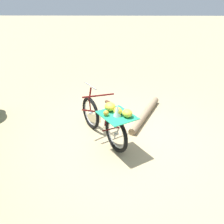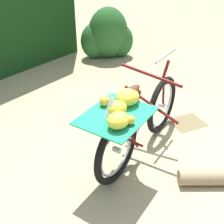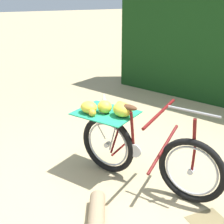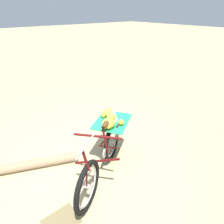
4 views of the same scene
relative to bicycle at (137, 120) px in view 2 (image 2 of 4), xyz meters
The scene contains 4 objects.
ground_plane 0.52m from the bicycle, 109.09° to the right, with size 60.00×60.00×0.00m, color tan.
bicycle is the anchor object (origin of this frame).
shrub_cluster 3.22m from the bicycle, 72.37° to the left, with size 1.05×0.72×1.00m.
leaf_litter_patch 1.15m from the bicycle, 19.05° to the left, with size 0.44×0.36×0.01m, color olive.
Camera 2 is at (-1.24, -2.11, 2.17)m, focal length 46.51 mm.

